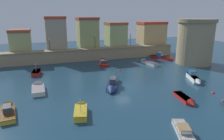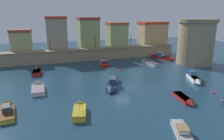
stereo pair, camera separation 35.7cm
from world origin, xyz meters
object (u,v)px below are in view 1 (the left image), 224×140
(moored_boat_0, at_px, (38,88))
(mooring_buoy_0, at_px, (213,93))
(moored_boat_10, at_px, (103,62))
(moored_boat_6, at_px, (37,72))
(moored_boat_7, at_px, (187,137))
(moored_boat_1, at_px, (194,78))
(mooring_buoy_1, at_px, (120,71))
(moored_boat_9, at_px, (113,85))
(quay_lamp_2, at_px, (130,38))
(fortress_tower, at_px, (195,41))
(moored_boat_11, at_px, (8,110))
(moored_boat_8, at_px, (186,100))
(moored_boat_3, at_px, (81,110))
(moored_boat_5, at_px, (164,57))
(quay_lamp_0, at_px, (49,42))
(moored_boat_4, at_px, (147,62))
(quay_lamp_1, at_px, (95,39))

(moored_boat_0, xyz_separation_m, mooring_buoy_0, (25.47, -10.23, -0.36))
(moored_boat_0, bearing_deg, moored_boat_10, -49.25)
(moored_boat_6, relative_size, moored_boat_7, 0.71)
(moored_boat_1, bearing_deg, mooring_buoy_1, -115.41)
(moored_boat_1, height_order, moored_boat_9, moored_boat_9)
(quay_lamp_2, xyz_separation_m, moored_boat_6, (-24.63, -9.57, -4.86))
(fortress_tower, bearing_deg, moored_boat_1, -128.76)
(fortress_tower, distance_m, moored_boat_11, 42.14)
(moored_boat_8, relative_size, mooring_buoy_0, 10.50)
(fortress_tower, height_order, moored_boat_6, fortress_tower)
(moored_boat_3, relative_size, moored_boat_5, 0.64)
(quay_lamp_0, height_order, moored_boat_8, quay_lamp_0)
(moored_boat_11, bearing_deg, fortress_tower, -77.24)
(moored_boat_3, relative_size, mooring_buoy_1, 9.12)
(moored_boat_1, height_order, mooring_buoy_0, moored_boat_1)
(moored_boat_0, xyz_separation_m, moored_boat_4, (25.14, 10.50, -0.02))
(moored_boat_8, bearing_deg, quay_lamp_2, 179.07)
(moored_boat_0, distance_m, moored_boat_4, 27.24)
(fortress_tower, distance_m, quay_lamp_2, 16.73)
(moored_boat_7, height_order, mooring_buoy_0, moored_boat_7)
(moored_boat_9, relative_size, mooring_buoy_1, 14.13)
(moored_boat_0, relative_size, moored_boat_11, 0.92)
(quay_lamp_0, relative_size, moored_boat_8, 0.59)
(moored_boat_6, distance_m, moored_boat_10, 15.60)
(moored_boat_9, height_order, mooring_buoy_1, moored_boat_9)
(quay_lamp_1, bearing_deg, quay_lamp_0, -180.00)
(moored_boat_5, relative_size, moored_boat_9, 1.00)
(moored_boat_4, bearing_deg, quay_lamp_1, 41.34)
(moored_boat_5, bearing_deg, moored_boat_11, -80.71)
(moored_boat_11, bearing_deg, moored_boat_8, -107.55)
(moored_boat_6, distance_m, moored_boat_7, 31.88)
(moored_boat_9, height_order, moored_boat_11, moored_boat_9)
(moored_boat_3, bearing_deg, fortress_tower, -48.87)
(quay_lamp_1, height_order, moored_boat_4, quay_lamp_1)
(moored_boat_8, bearing_deg, moored_boat_3, -87.12)
(quay_lamp_1, xyz_separation_m, moored_boat_10, (0.50, -5.77, -4.87))
(fortress_tower, relative_size, quay_lamp_2, 3.11)
(quay_lamp_2, height_order, mooring_buoy_1, quay_lamp_2)
(quay_lamp_1, relative_size, moored_boat_5, 0.46)
(moored_boat_0, xyz_separation_m, moored_boat_5, (31.72, 13.57, 0.10))
(moored_boat_8, bearing_deg, mooring_buoy_1, -162.39)
(quay_lamp_0, relative_size, moored_boat_11, 0.49)
(moored_boat_1, bearing_deg, moored_boat_9, -73.83)
(moored_boat_3, bearing_deg, moored_boat_10, -10.66)
(quay_lamp_0, bearing_deg, moored_boat_7, -74.44)
(mooring_buoy_0, bearing_deg, moored_boat_8, -168.54)
(moored_boat_1, bearing_deg, moored_boat_3, -53.81)
(moored_boat_7, relative_size, moored_boat_9, 0.82)
(moored_boat_5, distance_m, moored_boat_11, 40.89)
(moored_boat_1, xyz_separation_m, moored_boat_3, (-21.75, -5.78, -0.15))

